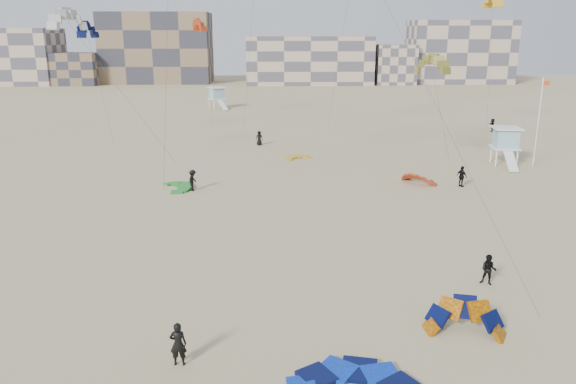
{
  "coord_description": "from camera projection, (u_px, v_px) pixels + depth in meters",
  "views": [
    {
      "loc": [
        0.99,
        -19.99,
        12.82
      ],
      "look_at": [
        1.6,
        6.0,
        5.44
      ],
      "focal_mm": 35.0,
      "sensor_mm": 36.0,
      "label": 1
    }
  ],
  "objects": [
    {
      "name": "ground",
      "position": [
        252.0,
        362.0,
        22.7
      ],
      "size": [
        320.0,
        320.0,
        0.0
      ],
      "primitive_type": "plane",
      "color": "tan",
      "rests_on": "ground"
    },
    {
      "name": "kite_ground_orange",
      "position": [
        464.0,
        332.0,
        24.97
      ],
      "size": [
        4.15,
        4.11,
        3.47
      ],
      "primitive_type": null,
      "rotation": [
        0.93,
        0.0,
        -0.23
      ],
      "color": "orange",
      "rests_on": "ground"
    },
    {
      "name": "kite_ground_green",
      "position": [
        178.0,
        188.0,
        48.13
      ],
      "size": [
        4.61,
        4.48,
        0.82
      ],
      "primitive_type": null,
      "rotation": [
        0.09,
        0.0,
        -1.2
      ],
      "color": "green",
      "rests_on": "ground"
    },
    {
      "name": "kite_ground_red_far",
      "position": [
        418.0,
        183.0,
        49.69
      ],
      "size": [
        4.43,
        4.42,
        2.85
      ],
      "primitive_type": null,
      "rotation": [
        0.59,
        0.0,
        2.34
      ],
      "color": "#B5381B",
      "rests_on": "ground"
    },
    {
      "name": "kite_ground_yellow",
      "position": [
        298.0,
        159.0,
        59.4
      ],
      "size": [
        3.56,
        3.65,
        0.91
      ],
      "primitive_type": null,
      "rotation": [
        0.13,
        0.0,
        0.4
      ],
      "color": "gold",
      "rests_on": "ground"
    },
    {
      "name": "kitesurfer_main",
      "position": [
        178.0,
        344.0,
        22.27
      ],
      "size": [
        0.68,
        0.44,
        1.85
      ],
      "primitive_type": "imported",
      "rotation": [
        0.0,
        0.0,
        3.14
      ],
      "color": "black",
      "rests_on": "ground"
    },
    {
      "name": "kitesurfer_b",
      "position": [
        489.0,
        270.0,
        29.47
      ],
      "size": [
        1.01,
        0.94,
        1.66
      ],
      "primitive_type": "imported",
      "rotation": [
        0.0,
        0.0,
        -0.5
      ],
      "color": "black",
      "rests_on": "ground"
    },
    {
      "name": "kitesurfer_c",
      "position": [
        193.0,
        180.0,
        47.1
      ],
      "size": [
        0.94,
        1.29,
        1.8
      ],
      "primitive_type": "imported",
      "rotation": [
        0.0,
        0.0,
        1.32
      ],
      "color": "black",
      "rests_on": "ground"
    },
    {
      "name": "kitesurfer_d",
      "position": [
        462.0,
        176.0,
        48.31
      ],
      "size": [
        0.94,
        1.15,
        1.83
      ],
      "primitive_type": "imported",
      "rotation": [
        0.0,
        0.0,
        2.12
      ],
      "color": "black",
      "rests_on": "ground"
    },
    {
      "name": "kitesurfer_e",
      "position": [
        259.0,
        138.0,
        66.29
      ],
      "size": [
        0.85,
        0.56,
        1.7
      ],
      "primitive_type": "imported",
      "rotation": [
        0.0,
        0.0,
        -0.03
      ],
      "color": "black",
      "rests_on": "ground"
    },
    {
      "name": "kitesurfer_f",
      "position": [
        492.0,
        125.0,
        75.48
      ],
      "size": [
        0.7,
        1.69,
        1.77
      ],
      "primitive_type": "imported",
      "rotation": [
        0.0,
        0.0,
        -1.68
      ],
      "color": "black",
      "rests_on": "ground"
    },
    {
      "name": "kite_fly_grey",
      "position": [
        68.0,
        22.0,
        49.77
      ],
      "size": [
        11.55,
        4.89,
        14.04
      ],
      "rotation": [
        0.0,
        0.0,
        0.94
      ],
      "color": "silver",
      "rests_on": "ground"
    },
    {
      "name": "kite_fly_olive",
      "position": [
        432.0,
        66.0,
        50.86
      ],
      "size": [
        4.72,
        4.65,
        10.1
      ],
      "rotation": [
        0.0,
        0.0,
        -0.78
      ],
      "color": "olive",
      "rests_on": "ground"
    },
    {
      "name": "kite_fly_yellow",
      "position": [
        493.0,
        1.0,
        67.8
      ],
      "size": [
        3.76,
        3.97,
        16.79
      ],
      "rotation": [
        0.0,
        0.0,
        -1.58
      ],
      "color": "gold",
      "rests_on": "ground"
    },
    {
      "name": "kite_fly_navy",
      "position": [
        87.0,
        31.0,
        63.37
      ],
      "size": [
        4.99,
        5.96,
        13.18
      ],
      "rotation": [
        0.0,
        0.0,
        1.39
      ],
      "color": "#050738",
      "rests_on": "ground"
    },
    {
      "name": "kite_fly_red",
      "position": [
        199.0,
        26.0,
        79.27
      ],
      "size": [
        4.55,
        8.0,
        13.99
      ],
      "rotation": [
        0.0,
        0.0,
        2.01
      ],
      "color": "#B5381B",
      "rests_on": "ground"
    },
    {
      "name": "lifeguard_tower_near",
      "position": [
        505.0,
        146.0,
        56.36
      ],
      "size": [
        2.94,
        5.3,
        3.77
      ],
      "rotation": [
        0.0,
        0.0,
        -0.11
      ],
      "color": "white",
      "rests_on": "ground"
    },
    {
      "name": "lifeguard_tower_far",
      "position": [
        217.0,
        98.0,
        98.22
      ],
      "size": [
        3.62,
        5.63,
        3.75
      ],
      "rotation": [
        0.0,
        0.0,
        0.52
      ],
      "color": "white",
      "rests_on": "ground"
    },
    {
      "name": "flagpole",
      "position": [
        539.0,
        121.0,
        54.77
      ],
      "size": [
        0.71,
        0.11,
        8.75
      ],
      "color": "white",
      "rests_on": "ground"
    },
    {
      "name": "condo_west_b",
      "position": [
        157.0,
        48.0,
        148.43
      ],
      "size": [
        28.0,
        14.0,
        18.0
      ],
      "primitive_type": "cube",
      "color": "#7D634B",
      "rests_on": "ground"
    },
    {
      "name": "condo_mid",
      "position": [
        309.0,
        60.0,
        146.32
      ],
      "size": [
        32.0,
        16.0,
        12.0
      ],
      "primitive_type": "cube",
      "color": "tan",
      "rests_on": "ground"
    },
    {
      "name": "condo_east",
      "position": [
        459.0,
        52.0,
        148.6
      ],
      "size": [
        26.0,
        14.0,
        16.0
      ],
      "primitive_type": "cube",
      "color": "tan",
      "rests_on": "ground"
    },
    {
      "name": "condo_fill_left",
      "position": [
        76.0,
        69.0,
        143.57
      ],
      "size": [
        12.0,
        10.0,
        8.0
      ],
      "primitive_type": "cube",
      "color": "#7D634B",
      "rests_on": "ground"
    },
    {
      "name": "condo_fill_right",
      "position": [
        394.0,
        64.0,
        145.17
      ],
      "size": [
        10.0,
        10.0,
        10.0
      ],
      "primitive_type": "cube",
      "color": "tan",
      "rests_on": "ground"
    }
  ]
}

